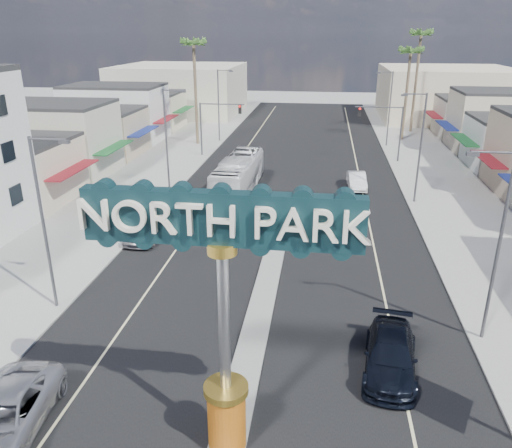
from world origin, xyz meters
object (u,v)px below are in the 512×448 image
(streetlight_r_near, at_px, (496,240))
(car_parked_left, at_px, (147,226))
(streetlight_l_far, at_px, (220,102))
(palm_right_mid, at_px, (411,55))
(traffic_signal_right, at_px, (384,123))
(city_bus, at_px, (238,175))
(gateway_sign, at_px, (223,298))
(palm_right_far, at_px, (421,39))
(palm_left_far, at_px, (194,48))
(suv_left, at_px, (4,416))
(traffic_signal_left, at_px, (216,119))
(car_parked_right, at_px, (357,181))
(streetlight_l_near, at_px, (45,217))
(streetlight_r_mid, at_px, (419,143))
(streetlight_r_far, at_px, (389,105))
(streetlight_l_mid, at_px, (168,136))
(suv_right, at_px, (390,355))

(streetlight_r_near, relative_size, car_parked_left, 1.77)
(streetlight_l_far, bearing_deg, palm_right_mid, 9.69)
(traffic_signal_right, bearing_deg, city_bus, -136.73)
(gateway_sign, relative_size, palm_right_far, 0.65)
(palm_left_far, distance_m, car_parked_left, 32.37)
(suv_left, height_order, car_parked_left, car_parked_left)
(palm_left_far, height_order, suv_left, palm_left_far)
(traffic_signal_left, distance_m, car_parked_right, 18.75)
(streetlight_l_near, relative_size, car_parked_left, 1.77)
(streetlight_l_far, relative_size, car_parked_right, 2.05)
(streetlight_l_far, relative_size, streetlight_r_mid, 1.00)
(suv_left, bearing_deg, streetlight_r_far, 63.65)
(streetlight_l_mid, relative_size, streetlight_r_near, 1.00)
(streetlight_l_near, bearing_deg, suv_right, -10.08)
(traffic_signal_left, xyz_separation_m, streetlight_r_near, (19.62, -33.99, 0.79))
(streetlight_l_mid, height_order, palm_left_far, palm_left_far)
(traffic_signal_left, height_order, palm_right_far, palm_right_far)
(gateway_sign, bearing_deg, palm_right_far, 75.97)
(car_parked_left, bearing_deg, city_bus, 70.25)
(traffic_signal_left, distance_m, streetlight_l_mid, 14.07)
(streetlight_r_mid, relative_size, car_parked_left, 1.77)
(traffic_signal_left, height_order, streetlight_l_near, streetlight_l_near)
(streetlight_l_far, xyz_separation_m, suv_right, (16.47, -44.93, -4.31))
(streetlight_l_far, distance_m, suv_right, 48.05)
(streetlight_l_near, xyz_separation_m, city_bus, (5.88, 21.07, -3.49))
(traffic_signal_left, xyz_separation_m, streetlight_l_mid, (-1.25, -13.99, 0.79))
(car_parked_right, bearing_deg, palm_left_far, 136.59)
(streetlight_r_far, bearing_deg, traffic_signal_left, -157.80)
(traffic_signal_left, xyz_separation_m, streetlight_l_near, (-1.25, -33.99, 0.79))
(city_bus, bearing_deg, suv_left, -93.93)
(traffic_signal_right, height_order, car_parked_left, traffic_signal_right)
(suv_right, relative_size, car_parked_right, 1.19)
(streetlight_r_far, distance_m, palm_left_far, 24.38)
(palm_left_far, relative_size, car_parked_left, 2.57)
(suv_right, bearing_deg, streetlight_l_mid, 132.87)
(gateway_sign, height_order, suv_right, gateway_sign)
(palm_right_far, bearing_deg, streetlight_l_far, -158.54)
(streetlight_r_mid, relative_size, palm_right_mid, 0.74)
(car_parked_right, bearing_deg, streetlight_l_near, -127.45)
(streetlight_r_mid, distance_m, palm_right_mid, 26.71)
(streetlight_l_far, xyz_separation_m, city_bus, (5.88, -20.93, -3.49))
(traffic_signal_left, distance_m, streetlight_l_near, 34.03)
(car_parked_left, relative_size, car_parked_right, 1.16)
(traffic_signal_left, height_order, streetlight_l_far, streetlight_l_far)
(streetlight_r_mid, xyz_separation_m, city_bus, (-14.99, 1.07, -3.49))
(traffic_signal_right, relative_size, car_parked_left, 1.18)
(gateway_sign, xyz_separation_m, streetlight_r_mid, (10.43, 28.02, -0.86))
(streetlight_r_mid, bearing_deg, streetlight_l_mid, 180.00)
(gateway_sign, distance_m, streetlight_l_far, 51.10)
(suv_right, bearing_deg, gateway_sign, -132.68)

